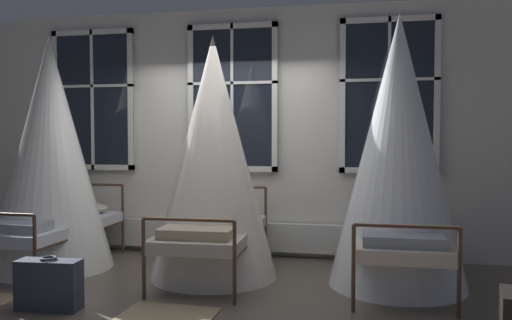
{
  "coord_description": "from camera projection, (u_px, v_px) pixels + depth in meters",
  "views": [
    {
      "loc": [
        1.57,
        -5.04,
        1.51
      ],
      "look_at": [
        0.51,
        0.3,
        1.28
      ],
      "focal_mm": 35.79,
      "sensor_mm": 36.0,
      "label": 1
    }
  ],
  "objects": [
    {
      "name": "cot_first",
      "position": [
        51.0,
        156.0,
        5.89
      ],
      "size": [
        1.39,
        1.87,
        2.68
      ],
      "rotation": [
        0.0,
        0.0,
        1.55
      ],
      "color": "#4C3323",
      "rests_on": "ground"
    },
    {
      "name": "ground",
      "position": [
        202.0,
        283.0,
        5.3
      ],
      "size": [
        16.87,
        16.87,
        0.0
      ],
      "primitive_type": "plane",
      "color": "brown"
    },
    {
      "name": "window_bank",
      "position": [
        232.0,
        159.0,
        6.55
      ],
      "size": [
        5.07,
        0.1,
        2.9
      ],
      "color": "black",
      "rests_on": "ground"
    },
    {
      "name": "suitcase_dark",
      "position": [
        49.0,
        285.0,
        4.48
      ],
      "size": [
        0.57,
        0.24,
        0.47
      ],
      "rotation": [
        0.0,
        0.0,
        0.06
      ],
      "color": "#2D3342",
      "rests_on": "ground"
    },
    {
      "name": "rug_second",
      "position": [
        167.0,
        315.0,
        4.33
      ],
      "size": [
        0.82,
        0.59,
        0.01
      ],
      "primitive_type": "cube",
      "rotation": [
        0.0,
        0.0,
        -0.04
      ],
      "color": "#8E7A5B",
      "rests_on": "ground"
    },
    {
      "name": "back_wall_with_windows",
      "position": [
        234.0,
        132.0,
        6.66
      ],
      "size": [
        9.34,
        0.1,
        3.17
      ],
      "primitive_type": "cube",
      "color": "silver",
      "rests_on": "ground"
    },
    {
      "name": "cot_third",
      "position": [
        398.0,
        155.0,
        5.18
      ],
      "size": [
        1.39,
        1.85,
        2.77
      ],
      "rotation": [
        0.0,
        0.0,
        1.57
      ],
      "color": "#4C3323",
      "rests_on": "ground"
    },
    {
      "name": "cot_second",
      "position": [
        213.0,
        161.0,
        5.53
      ],
      "size": [
        1.39,
        1.87,
        2.62
      ],
      "rotation": [
        0.0,
        0.0,
        1.59
      ],
      "color": "#4C3323",
      "rests_on": "ground"
    }
  ]
}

